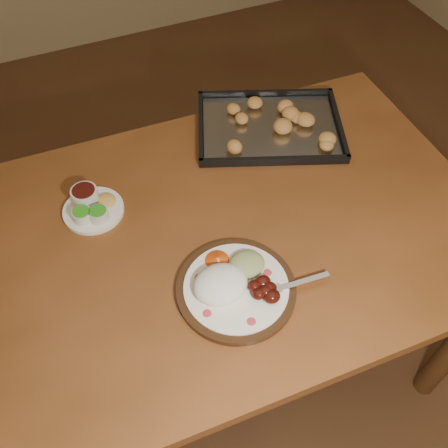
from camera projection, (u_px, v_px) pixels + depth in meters
name	position (u px, v px, depth m)	size (l,w,h in m)	color
ground	(249.00, 283.00, 2.05)	(4.00, 4.00, 0.00)	#51371C
dining_table	(201.00, 257.00, 1.33)	(1.53, 0.95, 0.75)	brown
dinner_plate	(234.00, 285.00, 1.14)	(0.35, 0.28, 0.06)	black
condiment_saucer	(91.00, 206.00, 1.29)	(0.16, 0.16, 0.05)	white
baking_tray	(270.00, 126.00, 1.50)	(0.51, 0.45, 0.04)	black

